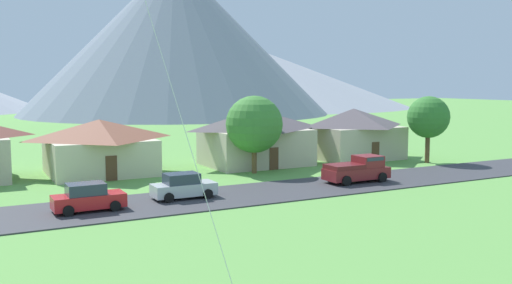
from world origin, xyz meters
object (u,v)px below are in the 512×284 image
(pickup_truck_maroon_west_side, at_px, (358,169))
(parked_car_silver_mid_west, at_px, (183,186))
(house_left_center, at_px, (353,133))
(tree_near_left, at_px, (254,124))
(tree_left_of_center, at_px, (428,117))
(parked_car_red_west_end, at_px, (88,198))
(house_rightmost, at_px, (256,136))
(house_right_center, at_px, (100,146))

(pickup_truck_maroon_west_side, bearing_deg, parked_car_silver_mid_west, 177.85)
(house_left_center, bearing_deg, tree_near_left, -164.60)
(parked_car_silver_mid_west, bearing_deg, pickup_truck_maroon_west_side, -2.15)
(parked_car_silver_mid_west, height_order, pickup_truck_maroon_west_side, pickup_truck_maroon_west_side)
(tree_left_of_center, relative_size, parked_car_red_west_end, 1.53)
(tree_left_of_center, xyz_separation_m, parked_car_silver_mid_west, (-26.87, -4.94, -3.55))
(tree_near_left, xyz_separation_m, pickup_truck_maroon_west_side, (4.95, -7.85, -3.14))
(house_rightmost, bearing_deg, house_right_center, 173.40)
(tree_left_of_center, bearing_deg, tree_near_left, 172.34)
(house_rightmost, distance_m, parked_car_silver_mid_west, 16.47)
(house_left_center, distance_m, house_right_center, 25.25)
(parked_car_red_west_end, bearing_deg, house_rightmost, 34.56)
(house_left_center, bearing_deg, parked_car_silver_mid_west, -154.02)
(parked_car_red_west_end, height_order, pickup_truck_maroon_west_side, pickup_truck_maroon_west_side)
(house_rightmost, height_order, parked_car_silver_mid_west, house_rightmost)
(parked_car_silver_mid_west, bearing_deg, tree_near_left, 38.55)
(house_right_center, distance_m, tree_left_of_center, 30.62)
(house_right_center, relative_size, pickup_truck_maroon_west_side, 1.72)
(house_left_center, xyz_separation_m, tree_near_left, (-13.42, -3.69, 1.55))
(tree_near_left, relative_size, parked_car_silver_mid_west, 1.57)
(house_right_center, bearing_deg, parked_car_silver_mid_west, -79.06)
(house_right_center, height_order, house_rightmost, house_rightmost)
(house_left_center, relative_size, house_rightmost, 0.90)
(house_right_center, relative_size, parked_car_silver_mid_west, 2.13)
(tree_near_left, relative_size, parked_car_red_west_end, 1.58)
(tree_left_of_center, distance_m, parked_car_red_west_end, 33.90)
(parked_car_red_west_end, xyz_separation_m, parked_car_silver_mid_west, (6.35, 0.80, 0.00))
(parked_car_silver_mid_west, bearing_deg, parked_car_red_west_end, -172.78)
(house_left_center, relative_size, pickup_truck_maroon_west_side, 1.74)
(house_left_center, height_order, tree_near_left, tree_near_left)
(tree_left_of_center, bearing_deg, house_right_center, 164.34)
(tree_near_left, bearing_deg, parked_car_red_west_end, -152.39)
(house_right_center, bearing_deg, house_rightmost, -6.60)
(parked_car_red_west_end, bearing_deg, house_right_center, 74.80)
(tree_left_of_center, relative_size, pickup_truck_maroon_west_side, 1.24)
(tree_near_left, xyz_separation_m, tree_left_of_center, (17.68, -2.38, 0.22))
(house_right_center, distance_m, pickup_truck_maroon_west_side, 21.65)
(house_left_center, xyz_separation_m, house_rightmost, (-11.02, 0.54, 0.07))
(tree_near_left, bearing_deg, tree_left_of_center, -7.66)
(house_right_center, height_order, tree_left_of_center, tree_left_of_center)
(house_rightmost, bearing_deg, tree_left_of_center, -23.39)
(tree_left_of_center, bearing_deg, house_rightmost, 156.61)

